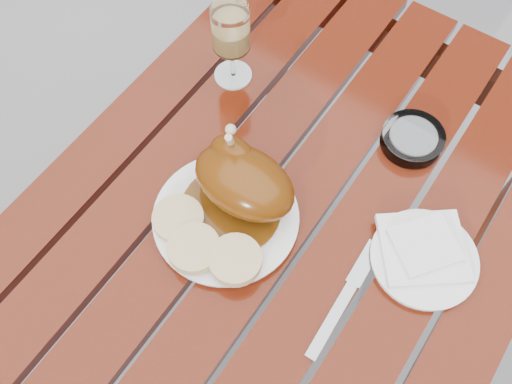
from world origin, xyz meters
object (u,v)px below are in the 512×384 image
wine_glass (232,45)px  side_plate (424,259)px  dinner_plate (226,218)px  ashtray (412,139)px  table (272,295)px

wine_glass → side_plate: (0.48, -0.14, -0.08)m
dinner_plate → side_plate: bearing=21.8°
wine_glass → dinner_plate: bearing=-56.6°
dinner_plate → ashtray: (0.19, 0.32, 0.01)m
table → dinner_plate: size_ratio=4.89×
dinner_plate → wine_glass: bearing=123.4°
dinner_plate → wine_glass: wine_glass is taller
side_plate → ashtray: size_ratio=1.55×
table → dinner_plate: (-0.08, -0.04, 0.38)m
wine_glass → ashtray: wine_glass is taller
dinner_plate → wine_glass: (-0.17, 0.26, 0.08)m
table → wine_glass: size_ratio=6.98×
dinner_plate → ashtray: ashtray is taller
dinner_plate → side_plate: (0.31, 0.12, -0.00)m
table → side_plate: bearing=19.2°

